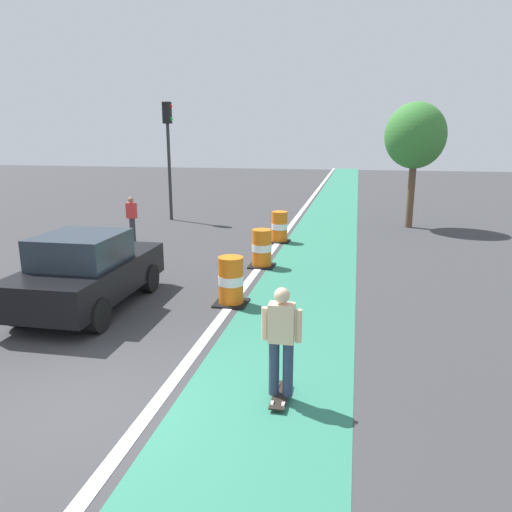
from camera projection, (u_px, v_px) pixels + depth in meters
ground_plane at (84, 411)px, 6.72m from camera, size 100.00×100.00×0.00m
bike_lane_strip at (322, 240)px, 17.65m from camera, size 2.50×80.00×0.01m
lane_divider_stripe at (281, 238)px, 17.94m from camera, size 0.20×80.00×0.01m
skateboarder_on_lane at (281, 341)px, 6.79m from camera, size 0.57×0.80×1.69m
parked_sedan_nearest at (88, 272)px, 10.52m from camera, size 1.98×4.14×1.70m
traffic_barrel_front at (231, 281)px, 10.86m from camera, size 0.73×0.73×1.09m
traffic_barrel_mid at (262, 249)px, 13.99m from camera, size 0.73×0.73×1.09m
traffic_barrel_back at (280, 227)px, 17.27m from camera, size 0.73×0.73×1.09m
traffic_light_corner at (168, 140)px, 21.14m from camera, size 0.41×0.32×5.10m
pedestrian_crossing at (132, 218)px, 17.18m from camera, size 0.34×0.20×1.61m
street_tree_sidewalk at (415, 136)px, 19.28m from camera, size 2.40×2.40×5.00m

